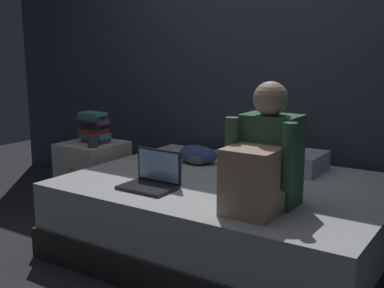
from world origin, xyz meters
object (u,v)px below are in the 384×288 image
Objects in this scene: laptop at (152,179)px; mug at (93,141)px; person_sitting at (263,161)px; bed at (230,217)px; clothes_pile at (198,155)px; nightstand at (93,177)px; book_stack at (94,128)px; pillow at (281,160)px.

mug is at bearing 156.34° from laptop.
person_sitting is 0.73m from laptop.
clothes_pile reaches higher than bed.
nightstand is 1.95× the size of clothes_pile.
book_stack reaches higher than bed.
book_stack reaches higher than clothes_pile.
mug is at bearing 167.48° from person_sitting.
clothes_pile is (0.86, 0.17, -0.14)m from book_stack.
clothes_pile is at bearing 141.52° from person_sitting.
laptop is (-0.31, -0.39, 0.30)m from bed.
nightstand is 0.93m from clothes_pile.
book_stack is at bearing 174.79° from bed.
person_sitting reaches higher than laptop.
laptop is 1.32× the size of book_stack.
person_sitting is 1.17× the size of pillow.
bed is 3.05× the size of person_sitting.
mug is (-1.17, -0.02, 0.37)m from bed.
laptop is 0.94m from mug.
person_sitting is 2.05× the size of laptop.
person_sitting reaches higher than book_stack.
nightstand is at bearing -168.35° from clothes_pile.
laptop reaches higher than pillow.
person_sitting reaches higher than nightstand.
book_stack is 0.84× the size of clothes_pile.
book_stack reaches higher than pillow.
mug reaches higher than pillow.
laptop is 1.11× the size of clothes_pile.
pillow is at bearing 19.48° from mug.
clothes_pile reaches higher than nightstand.
person_sitting is at bearing -38.48° from clothes_pile.
person_sitting is (1.69, -0.47, 0.45)m from nightstand.
clothes_pile is at bearing 11.03° from book_stack.
person_sitting is 7.28× the size of mug.
laptop is 3.56× the size of mug.
person_sitting is (0.39, -0.36, 0.49)m from bed.
book_stack is 0.89m from clothes_pile.
mug reaches higher than bed.
person_sitting reaches higher than pillow.
nightstand is 1.51m from pillow.
book_stack is (-0.97, 0.51, 0.14)m from laptop.
laptop reaches higher than clothes_pile.
pillow is at bearing 61.29° from laptop.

